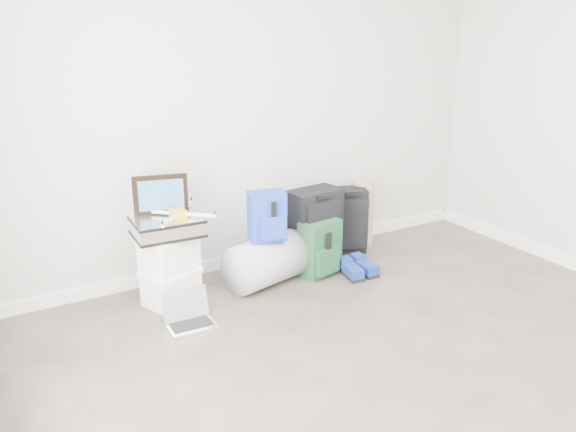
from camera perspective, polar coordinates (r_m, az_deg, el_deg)
ground at (r=3.60m, az=16.43°, el=-17.60°), size 5.00×5.00×0.00m
room_envelope at (r=2.96m, az=19.27°, el=10.65°), size 4.52×5.02×2.71m
boxes_stack at (r=4.58m, az=-10.97°, el=-4.94°), size 0.46×0.42×0.54m
briefcase at (r=4.46m, az=-11.24°, el=-0.99°), size 0.50×0.38×0.14m
painting at (r=4.48m, az=-11.83°, el=1.97°), size 0.38×0.12×0.29m
drone at (r=4.44m, az=-10.26°, el=0.26°), size 0.44×0.44×0.05m
duffel_bag at (r=4.84m, az=-2.05°, el=-4.26°), size 0.69×0.51×0.38m
blue_backpack at (r=4.68m, az=-1.93°, el=-0.11°), size 0.31×0.25×0.39m
large_suitcase at (r=5.12m, az=2.50°, el=-1.19°), size 0.46×0.32×0.68m
green_backpack at (r=5.01m, az=3.06°, el=-3.08°), size 0.37×0.30×0.46m
carry_on at (r=5.48m, az=5.37°, el=-0.42°), size 0.42×0.36×0.58m
shoes at (r=5.09m, az=6.52°, el=-4.95°), size 0.28×0.31×0.10m
rolled_rug at (r=5.65m, az=6.99°, el=0.28°), size 0.20×0.20×0.62m
laptop at (r=4.36m, az=-9.26°, el=-9.27°), size 0.34×0.25×0.23m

